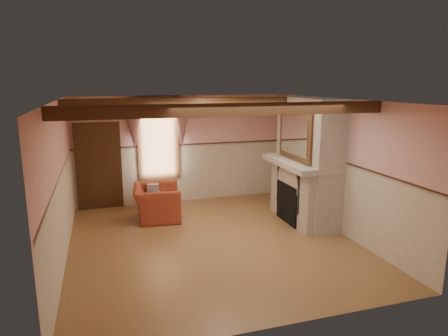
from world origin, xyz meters
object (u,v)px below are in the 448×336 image
object	(u,v)px
radiator	(157,194)
armchair	(157,203)
side_table	(154,203)
mantel_clock	(287,151)
oil_lamp	(290,150)
bowl	(306,160)

from	to	relation	value
radiator	armchair	bearing A→B (deg)	-82.19
side_table	mantel_clock	distance (m)	3.46
mantel_clock	radiator	bearing A→B (deg)	154.76
side_table	oil_lamp	bearing A→B (deg)	-16.46
radiator	mantel_clock	size ratio (longest dim) A/B	2.92
bowl	mantel_clock	bearing A→B (deg)	90.00
radiator	oil_lamp	world-z (taller)	oil_lamp
side_table	oil_lamp	distance (m)	3.51
mantel_clock	side_table	bearing A→B (deg)	165.93
bowl	oil_lamp	world-z (taller)	oil_lamp
armchair	radiator	distance (m)	1.00
radiator	side_table	bearing A→B (deg)	-90.45
oil_lamp	mantel_clock	bearing A→B (deg)	90.00
bowl	oil_lamp	size ratio (longest dim) A/B	1.33
bowl	mantel_clock	world-z (taller)	mantel_clock
oil_lamp	radiator	bearing A→B (deg)	152.58
oil_lamp	armchair	bearing A→B (deg)	170.00
radiator	oil_lamp	distance (m)	3.56
mantel_clock	armchair	bearing A→B (deg)	172.53
armchair	side_table	distance (m)	0.40
side_table	oil_lamp	world-z (taller)	oil_lamp
radiator	bowl	distance (m)	3.94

